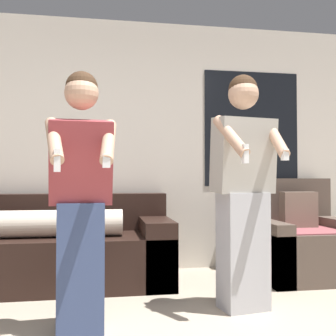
# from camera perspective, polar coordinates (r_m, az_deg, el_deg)

# --- Properties ---
(wall_back) EXTENTS (6.64, 0.07, 2.70)m
(wall_back) POSITION_cam_1_polar(r_m,az_deg,el_deg) (4.30, -3.83, 3.39)
(wall_back) COLOR silver
(wall_back) RESTS_ON ground_plane
(couch) EXTENTS (2.03, 0.89, 0.83)m
(couch) POSITION_cam_1_polar(r_m,az_deg,el_deg) (3.86, -15.13, -11.49)
(couch) COLOR black
(couch) RESTS_ON ground_plane
(armchair) EXTENTS (0.97, 0.94, 0.98)m
(armchair) POSITION_cam_1_polar(r_m,az_deg,el_deg) (4.28, 18.59, -10.26)
(armchair) COLOR brown
(armchair) RESTS_ON ground_plane
(person_left) EXTENTS (0.46, 0.52, 1.67)m
(person_left) POSITION_cam_1_polar(r_m,az_deg,el_deg) (2.59, -12.54, -4.25)
(person_left) COLOR #384770
(person_left) RESTS_ON ground_plane
(person_right) EXTENTS (0.51, 0.53, 1.77)m
(person_right) POSITION_cam_1_polar(r_m,az_deg,el_deg) (3.03, 10.89, -2.99)
(person_right) COLOR #B2B2B7
(person_right) RESTS_ON ground_plane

